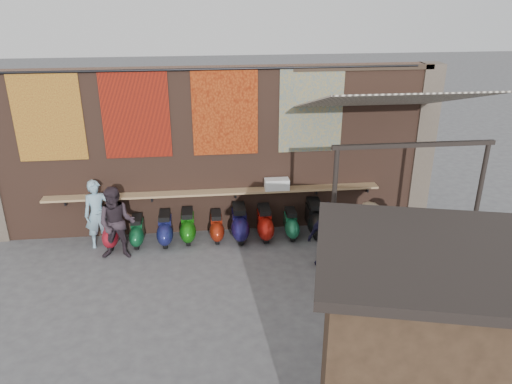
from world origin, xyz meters
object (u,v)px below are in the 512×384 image
at_px(scooter_stool_1, 137,231).
at_px(diner_right, 117,223).
at_px(shelf_box, 277,184).
at_px(market_stall, 434,364).
at_px(scooter_stool_4, 217,227).
at_px(scooter_stool_5, 240,223).
at_px(scooter_stool_6, 265,223).
at_px(scooter_stool_3, 188,226).
at_px(shopper_navy, 327,235).
at_px(scooter_stool_2, 165,229).
at_px(scooter_stool_8, 315,218).
at_px(scooter_stool_0, 111,232).
at_px(diner_left, 98,214).
at_px(shopper_tan, 367,239).
at_px(shopper_grey, 444,255).
at_px(scooter_stool_7, 291,224).

xyz_separation_m(scooter_stool_1, diner_right, (-0.33, -0.57, 0.51)).
bearing_deg(shelf_box, market_stall, -81.54).
relative_size(scooter_stool_4, scooter_stool_5, 0.81).
distance_m(scooter_stool_6, diner_right, 3.43).
bearing_deg(scooter_stool_4, scooter_stool_3, 177.13).
bearing_deg(shopper_navy, scooter_stool_2, -38.46).
xyz_separation_m(scooter_stool_4, diner_right, (-2.20, -0.61, 0.51)).
bearing_deg(scooter_stool_8, scooter_stool_0, -179.50).
bearing_deg(scooter_stool_2, scooter_stool_5, 0.47).
relative_size(scooter_stool_4, market_stall, 0.25).
bearing_deg(diner_right, diner_left, 134.88).
relative_size(scooter_stool_8, shopper_navy, 0.58).
distance_m(scooter_stool_0, shopper_navy, 5.01).
bearing_deg(scooter_stool_6, scooter_stool_3, 177.58).
height_order(scooter_stool_4, scooter_stool_8, scooter_stool_8).
xyz_separation_m(scooter_stool_6, shopper_tan, (1.92, -1.81, 0.43)).
distance_m(scooter_stool_5, diner_left, 3.30).
distance_m(scooter_stool_8, diner_left, 5.13).
distance_m(scooter_stool_2, shopper_grey, 6.16).
relative_size(scooter_stool_0, scooter_stool_1, 1.06).
distance_m(scooter_stool_2, scooter_stool_3, 0.54).
height_order(scooter_stool_1, scooter_stool_6, scooter_stool_6).
bearing_deg(market_stall, scooter_stool_0, 143.00).
relative_size(shelf_box, scooter_stool_8, 0.66).
relative_size(shelf_box, scooter_stool_2, 0.75).
relative_size(scooter_stool_7, scooter_stool_8, 0.80).
bearing_deg(scooter_stool_2, scooter_stool_0, 178.86).
distance_m(scooter_stool_6, shopper_tan, 2.67).
relative_size(scooter_stool_5, diner_right, 0.52).
bearing_deg(shelf_box, diner_right, -166.29).
height_order(scooter_stool_7, scooter_stool_8, scooter_stool_8).
height_order(scooter_stool_7, shopper_grey, shopper_grey).
height_order(scooter_stool_0, diner_left, diner_left).
bearing_deg(shelf_box, scooter_stool_6, -134.83).
distance_m(shopper_grey, shopper_tan, 1.53).
distance_m(scooter_stool_1, scooter_stool_4, 1.87).
xyz_separation_m(scooter_stool_4, shopper_tan, (3.07, -1.85, 0.48)).
xyz_separation_m(scooter_stool_1, shopper_tan, (4.94, -1.81, 0.48)).
height_order(scooter_stool_1, shopper_tan, shopper_tan).
xyz_separation_m(shopper_grey, shopper_tan, (-1.22, 0.91, -0.06)).
relative_size(scooter_stool_2, diner_left, 0.48).
bearing_deg(scooter_stool_2, scooter_stool_7, -0.07).
height_order(diner_right, market_stall, market_stall).
xyz_separation_m(scooter_stool_2, scooter_stool_7, (3.01, -0.00, -0.03)).
xyz_separation_m(scooter_stool_2, scooter_stool_8, (3.61, 0.07, 0.05)).
height_order(scooter_stool_3, shopper_tan, shopper_tan).
xyz_separation_m(shelf_box, shopper_navy, (0.82, -1.80, -0.49)).
relative_size(scooter_stool_0, diner_right, 0.44).
relative_size(scooter_stool_5, scooter_stool_6, 1.07).
distance_m(scooter_stool_7, diner_right, 4.07).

